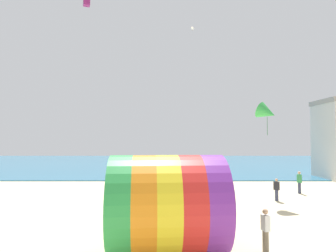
# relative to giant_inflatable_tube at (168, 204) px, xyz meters

# --- Properties ---
(sea) EXTENTS (120.00, 40.00, 0.10)m
(sea) POSITION_rel_giant_inflatable_tube_xyz_m (-0.88, 38.68, -1.83)
(sea) COLOR teal
(sea) RESTS_ON ground
(giant_inflatable_tube) EXTENTS (4.65, 4.07, 3.77)m
(giant_inflatable_tube) POSITION_rel_giant_inflatable_tube_xyz_m (0.00, 0.00, 0.00)
(giant_inflatable_tube) COLOR green
(giant_inflatable_tube) RESTS_ON ground
(kite_handler) EXTENTS (0.29, 0.40, 1.66)m
(kite_handler) POSITION_rel_giant_inflatable_tube_xyz_m (3.84, 0.11, -1.04)
(kite_handler) COLOR #726651
(kite_handler) RESTS_ON ground
(kite_green_delta) EXTENTS (1.95, 1.91, 2.39)m
(kite_green_delta) POSITION_rel_giant_inflatable_tube_xyz_m (7.08, 9.50, 4.33)
(kite_green_delta) COLOR green
(kite_white_parafoil) EXTENTS (0.37, 0.67, 0.32)m
(kite_white_parafoil) POSITION_rel_giant_inflatable_tube_xyz_m (2.00, 12.08, 11.37)
(kite_white_parafoil) COLOR white
(bystander_near_water) EXTENTS (0.40, 0.42, 1.56)m
(bystander_near_water) POSITION_rel_giant_inflatable_tube_xyz_m (7.65, 9.42, -1.10)
(bystander_near_water) COLOR #383D56
(bystander_near_water) RESTS_ON ground
(bystander_mid_beach) EXTENTS (0.28, 0.39, 1.75)m
(bystander_mid_beach) POSITION_rel_giant_inflatable_tube_xyz_m (10.48, 12.21, -0.99)
(bystander_mid_beach) COLOR #383D56
(bystander_mid_beach) RESTS_ON ground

